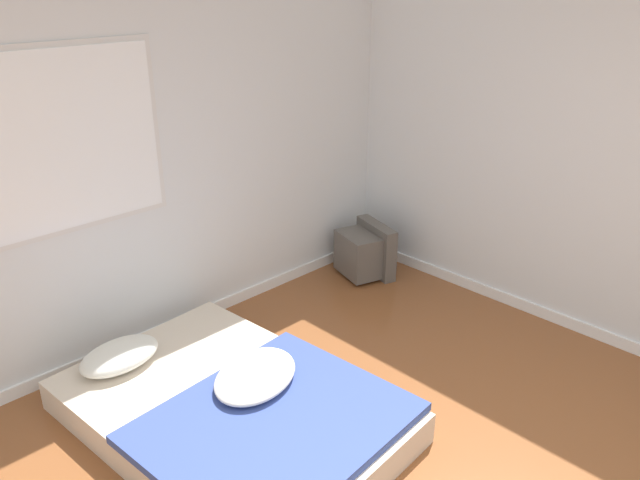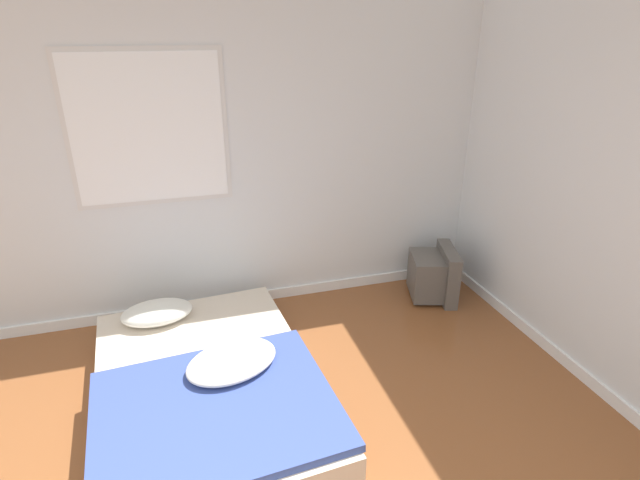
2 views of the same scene
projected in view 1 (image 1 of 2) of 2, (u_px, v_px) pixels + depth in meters
The scene contains 3 objects.
wall_back at pixel (94, 176), 3.92m from camera, with size 7.54×0.08×2.60m.
mattress_bed at pixel (232, 409), 3.64m from camera, with size 1.48×2.06×0.34m.
crt_tv at pixel (365, 252), 5.45m from camera, with size 0.49×0.54×0.46m.
Camera 1 is at (-1.62, -0.69, 2.48)m, focal length 35.00 mm.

